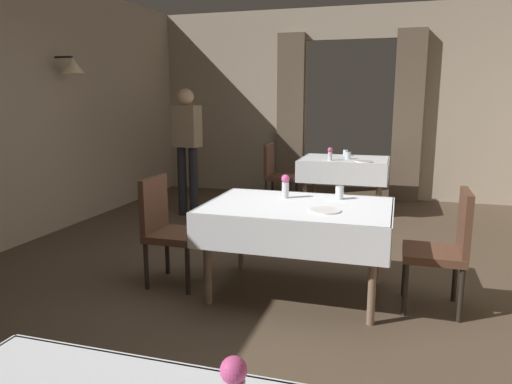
% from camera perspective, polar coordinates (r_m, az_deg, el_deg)
% --- Properties ---
extents(ground, '(10.08, 10.08, 0.00)m').
position_cam_1_polar(ground, '(4.08, 4.13, -11.74)').
color(ground, '#4C3D2D').
extents(wall_back, '(6.40, 0.27, 3.00)m').
position_cam_1_polar(wall_back, '(7.90, 11.04, 10.44)').
color(wall_back, gray).
rests_on(wall_back, ground).
extents(dining_table_mid, '(1.48, 1.05, 0.75)m').
position_cam_1_polar(dining_table_mid, '(3.85, 5.06, -2.79)').
color(dining_table_mid, '#7A604C').
rests_on(dining_table_mid, ground).
extents(dining_table_far, '(1.23, 0.99, 0.75)m').
position_cam_1_polar(dining_table_far, '(6.92, 10.57, 3.15)').
color(dining_table_far, '#7A604C').
rests_on(dining_table_far, ground).
extents(chair_mid_right, '(0.44, 0.44, 0.93)m').
position_cam_1_polar(chair_mid_right, '(3.84, 21.79, -5.87)').
color(chair_mid_right, black).
rests_on(chair_mid_right, ground).
extents(chair_mid_left, '(0.44, 0.44, 0.93)m').
position_cam_1_polar(chair_mid_left, '(4.16, -10.63, -3.96)').
color(chair_mid_left, black).
rests_on(chair_mid_left, ground).
extents(chair_far_left, '(0.44, 0.44, 0.93)m').
position_cam_1_polar(chair_far_left, '(7.10, 2.46, 2.44)').
color(chair_far_left, black).
rests_on(chair_far_left, ground).
extents(flower_vase_mid, '(0.07, 0.07, 0.20)m').
position_cam_1_polar(flower_vase_mid, '(4.06, 3.55, 0.80)').
color(flower_vase_mid, silver).
rests_on(flower_vase_mid, dining_table_mid).
extents(plate_mid_b, '(0.24, 0.24, 0.01)m').
position_cam_1_polar(plate_mid_b, '(3.62, 8.26, -2.22)').
color(plate_mid_b, white).
rests_on(plate_mid_b, dining_table_mid).
extents(glass_mid_c, '(0.07, 0.07, 0.11)m').
position_cam_1_polar(glass_mid_c, '(4.07, 9.98, -0.08)').
color(glass_mid_c, silver).
rests_on(glass_mid_c, dining_table_mid).
extents(flower_vase_far, '(0.07, 0.07, 0.18)m').
position_cam_1_polar(flower_vase_far, '(6.64, 8.88, 4.61)').
color(flower_vase_far, silver).
rests_on(flower_vase_far, dining_table_far).
extents(glass_far_b, '(0.07, 0.07, 0.09)m').
position_cam_1_polar(glass_far_b, '(7.23, 10.68, 4.65)').
color(glass_far_b, silver).
rests_on(glass_far_b, dining_table_far).
extents(plate_far_c, '(0.24, 0.24, 0.01)m').
position_cam_1_polar(plate_far_c, '(6.57, 12.84, 3.60)').
color(plate_far_c, white).
rests_on(plate_far_c, dining_table_far).
extents(glass_far_d, '(0.08, 0.08, 0.10)m').
position_cam_1_polar(glass_far_d, '(6.81, 10.99, 4.31)').
color(glass_far_d, silver).
rests_on(glass_far_d, dining_table_far).
extents(person_waiter_by_doorway, '(0.38, 0.26, 1.72)m').
position_cam_1_polar(person_waiter_by_doorway, '(6.48, -8.30, 6.04)').
color(person_waiter_by_doorway, black).
rests_on(person_waiter_by_doorway, ground).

